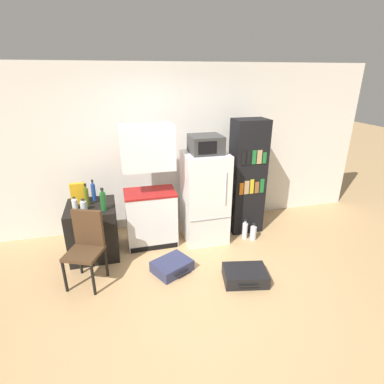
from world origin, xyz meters
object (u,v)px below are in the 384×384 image
Objects in this scene: bookshelf at (247,177)px; bottle_olive_oil at (87,196)px; microwave at (206,144)px; suitcase_small_flat at (172,266)px; water_bottle_middle at (245,230)px; bottle_green_tall at (103,201)px; water_bottle_front at (253,233)px; bottle_clear_short at (84,206)px; kitchen_hutch at (150,192)px; bottle_blue_soda at (93,192)px; refrigerator at (205,197)px; cereal_box at (78,193)px; bottle_milk_white at (75,204)px; side_table at (93,230)px; suitcase_large_flat at (245,275)px; chair at (86,242)px.

bookshelf reaches higher than bottle_olive_oil.
suitcase_small_flat is (-0.68, -0.74, -1.46)m from microwave.
bottle_green_tall is at bearing -179.16° from water_bottle_middle.
bottle_olive_oil is at bearing 173.78° from water_bottle_front.
suitcase_small_flat is at bearing -28.28° from bottle_clear_short.
bottle_blue_soda is (-0.79, 0.09, 0.05)m from kitchen_hutch.
cereal_box is (-1.83, 0.10, 0.21)m from refrigerator.
cereal_box is (0.04, 0.16, 0.08)m from bottle_milk_white.
side_table is at bearing 117.59° from suitcase_small_flat.
cereal_box is 2.54m from suitcase_large_flat.
bottle_green_tall is at bearing 84.51° from chair.
bookshelf is at bearing 0.43° from cereal_box.
bottle_milk_white is (-0.38, 0.16, -0.06)m from bottle_green_tall.
water_bottle_middle is at bearing 0.84° from bottle_green_tall.
bookshelf reaches higher than microwave.
bottle_blue_soda is (0.24, 0.22, 0.06)m from bottle_milk_white.
bottle_milk_white is (-0.16, -0.07, -0.06)m from bottle_olive_oil.
bottle_milk_white is 2.71m from water_bottle_front.
chair is at bearing -119.26° from bottle_green_tall.
microwave reaches higher than cereal_box.
bottle_blue_soda is at bearing 109.32° from suitcase_small_flat.
water_bottle_front is at bearing -5.45° from side_table.
bottle_green_tall is 0.34× the size of chair.
cereal_box is (-2.58, -0.02, -0.01)m from bookshelf.
bottle_milk_white is 0.66m from chair.
water_bottle_middle is at bearing -3.06° from bottle_milk_white.
suitcase_small_flat is at bearing -132.20° from refrigerator.
microwave reaches higher than suitcase_large_flat.
suitcase_large_flat is at bearing -120.77° from water_bottle_front.
bottle_clear_short is at bearing -174.50° from microwave.
bottle_olive_oil is at bearing -177.25° from bookshelf.
kitchen_hutch reaches higher than side_table.
bottle_blue_soda is at bearing 173.32° from kitchen_hutch.
water_bottle_middle is at bearing -4.03° from side_table.
water_bottle_front is (2.42, -0.23, -0.26)m from side_table.
water_bottle_front is (1.57, -0.33, -0.72)m from kitchen_hutch.
bottle_blue_soda is at bearing 174.40° from refrigerator.
side_table is at bearing 175.97° from water_bottle_middle.
bottle_olive_oil reaches higher than bottle_clear_short.
kitchen_hutch reaches higher than suitcase_large_flat.
cereal_box is 2.59m from water_bottle_middle.
refrigerator is 1.19m from suitcase_small_flat.
chair is at bearing -75.49° from bottle_milk_white.
bottle_olive_oil reaches higher than suitcase_small_flat.
bottle_blue_soda is at bearing 74.54° from side_table.
water_bottle_front is at bearing -19.78° from refrigerator.
bookshelf is (0.74, 0.12, 0.22)m from refrigerator.
kitchen_hutch is at bearing 168.08° from water_bottle_front.
bottle_olive_oil is 0.19m from bottle_clear_short.
bottle_clear_short is (-0.03, -0.17, -0.06)m from bottle_olive_oil.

